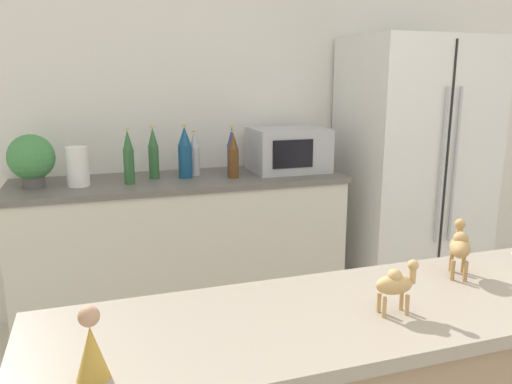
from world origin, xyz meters
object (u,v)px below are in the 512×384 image
(paper_towel_roll, at_px, (78,167))
(camel_figurine_second, at_px, (460,245))
(back_bottle_5, at_px, (233,155))
(refrigerator, at_px, (412,171))
(back_bottle_1, at_px, (232,151))
(back_bottle_2, at_px, (129,158))
(back_bottle_3, at_px, (153,154))
(back_bottle_0, at_px, (185,153))
(microwave, at_px, (288,150))
(wise_man_figurine_crimson, at_px, (91,348))
(back_bottle_4, at_px, (194,154))
(camel_figurine, at_px, (396,283))
(potted_plant, at_px, (31,159))

(paper_towel_roll, height_order, camel_figurine_second, paper_towel_roll)
(back_bottle_5, relative_size, camel_figurine_second, 1.75)
(refrigerator, distance_m, camel_figurine_second, 2.07)
(back_bottle_1, xyz_separation_m, back_bottle_2, (-0.64, -0.11, 0.01))
(paper_towel_roll, relative_size, back_bottle_3, 0.70)
(back_bottle_0, bearing_deg, microwave, 1.07)
(microwave, distance_m, camel_figurine_second, 1.85)
(paper_towel_roll, relative_size, back_bottle_0, 0.69)
(back_bottle_0, xyz_separation_m, wise_man_figurine_crimson, (-0.56, -2.04, -0.08))
(back_bottle_3, bearing_deg, back_bottle_1, -0.49)
(camel_figurine_second, bearing_deg, back_bottle_5, 96.90)
(back_bottle_5, bearing_deg, back_bottle_4, 144.98)
(microwave, relative_size, camel_figurine_second, 2.94)
(back_bottle_3, distance_m, back_bottle_5, 0.48)
(refrigerator, height_order, camel_figurine, refrigerator)
(refrigerator, xyz_separation_m, potted_plant, (-2.43, 0.07, 0.19))
(back_bottle_0, height_order, wise_man_figurine_crimson, back_bottle_0)
(potted_plant, relative_size, camel_figurine_second, 1.80)
(camel_figurine, height_order, wise_man_figurine_crimson, wise_man_figurine_crimson)
(back_bottle_1, distance_m, back_bottle_4, 0.24)
(back_bottle_1, bearing_deg, paper_towel_roll, -174.79)
(paper_towel_roll, bearing_deg, wise_man_figurine_crimson, -88.41)
(back_bottle_4, relative_size, camel_figurine, 2.00)
(paper_towel_roll, relative_size, camel_figurine_second, 1.36)
(potted_plant, relative_size, wise_man_figurine_crimson, 1.90)
(back_bottle_2, bearing_deg, back_bottle_4, 18.29)
(paper_towel_roll, height_order, wise_man_figurine_crimson, paper_towel_roll)
(back_bottle_2, xyz_separation_m, back_bottle_3, (0.15, 0.11, 0.00))
(back_bottle_4, distance_m, back_bottle_5, 0.25)
(camel_figurine, bearing_deg, potted_plant, 117.22)
(paper_towel_roll, relative_size, camel_figurine, 1.59)
(back_bottle_2, bearing_deg, wise_man_figurine_crimson, -96.49)
(paper_towel_roll, relative_size, back_bottle_4, 0.79)
(potted_plant, distance_m, back_bottle_5, 1.14)
(refrigerator, relative_size, back_bottle_1, 5.92)
(microwave, relative_size, back_bottle_2, 1.51)
(back_bottle_5, bearing_deg, back_bottle_0, 161.90)
(wise_man_figurine_crimson, bearing_deg, back_bottle_2, 83.51)
(refrigerator, height_order, back_bottle_1, refrigerator)
(refrigerator, height_order, back_bottle_0, refrigerator)
(camel_figurine, bearing_deg, wise_man_figurine_crimson, -175.57)
(refrigerator, xyz_separation_m, paper_towel_roll, (-2.19, 0.02, 0.15))
(back_bottle_4, relative_size, camel_figurine_second, 1.71)
(microwave, height_order, back_bottle_2, back_bottle_2)
(potted_plant, height_order, wise_man_figurine_crimson, potted_plant)
(back_bottle_0, distance_m, back_bottle_3, 0.19)
(back_bottle_3, relative_size, camel_figurine_second, 1.94)
(microwave, relative_size, back_bottle_1, 1.59)
(back_bottle_1, bearing_deg, wise_man_figurine_crimson, -112.71)
(back_bottle_1, bearing_deg, microwave, -2.38)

